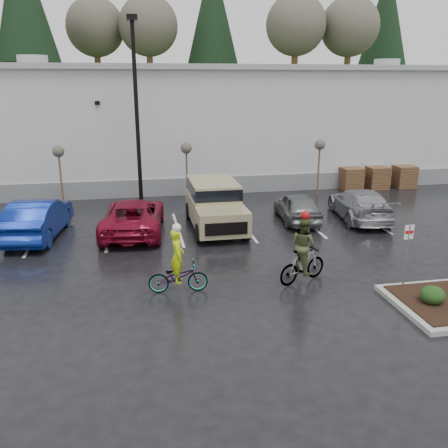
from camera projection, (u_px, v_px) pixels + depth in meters
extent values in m
plane|color=black|center=(288.00, 304.00, 13.99)|extent=(120.00, 120.00, 0.00)
cube|color=silver|center=(193.00, 122.00, 33.65)|extent=(60.00, 15.00, 7.00)
cube|color=slate|center=(210.00, 186.00, 27.43)|extent=(60.00, 0.12, 1.00)
cube|color=#999B9E|center=(192.00, 70.00, 32.62)|extent=(60.50, 15.50, 0.30)
cube|color=#1F3717|center=(168.00, 110.00, 55.42)|extent=(80.00, 25.00, 6.00)
cylinder|color=black|center=(137.00, 119.00, 23.25)|extent=(0.20, 0.20, 9.00)
cube|color=black|center=(132.00, 18.00, 21.91)|extent=(0.50, 1.00, 0.25)
cylinder|color=brown|center=(61.00, 180.00, 24.37)|extent=(0.10, 0.10, 2.80)
sphere|color=#514B41|center=(58.00, 151.00, 23.94)|extent=(0.60, 0.60, 0.60)
cylinder|color=brown|center=(187.00, 176.00, 25.54)|extent=(0.10, 0.10, 2.80)
sphere|color=#514B41|center=(186.00, 148.00, 25.10)|extent=(0.60, 0.60, 0.60)
cylinder|color=brown|center=(318.00, 171.00, 26.88)|extent=(0.10, 0.10, 2.80)
sphere|color=#514B41|center=(320.00, 145.00, 26.44)|extent=(0.60, 0.60, 0.60)
cube|color=brown|center=(351.00, 179.00, 28.48)|extent=(1.20, 1.20, 1.35)
cube|color=brown|center=(377.00, 178.00, 28.78)|extent=(1.20, 1.20, 1.35)
cube|color=brown|center=(404.00, 177.00, 29.10)|extent=(1.20, 1.20, 1.35)
ellipsoid|color=#173311|center=(432.00, 295.00, 13.65)|extent=(0.70, 0.70, 0.52)
cylinder|color=gray|center=(406.00, 258.00, 14.54)|extent=(0.05, 0.05, 2.20)
cube|color=white|center=(409.00, 232.00, 14.29)|extent=(0.30, 0.02, 0.45)
cube|color=red|center=(409.00, 232.00, 14.28)|extent=(0.26, 0.02, 0.10)
imported|color=navy|center=(38.00, 218.00, 19.78)|extent=(2.30, 5.18, 1.65)
imported|color=maroon|center=(133.00, 216.00, 20.39)|extent=(2.96, 5.55, 1.48)
imported|color=slate|center=(297.00, 207.00, 22.13)|extent=(1.90, 4.06, 1.35)
imported|color=#9A9CA2|center=(360.00, 204.00, 22.42)|extent=(2.68, 5.20, 1.44)
imported|color=#3F3F44|center=(178.00, 277.00, 14.71)|extent=(1.87, 0.74, 0.97)
imported|color=#B5DA0C|center=(177.00, 256.00, 14.50)|extent=(0.44, 0.64, 1.69)
sphere|color=silver|center=(177.00, 228.00, 14.24)|extent=(0.28, 0.28, 0.28)
imported|color=#3F3F44|center=(303.00, 265.00, 15.41)|extent=(1.91, 1.25, 1.16)
imported|color=#3D4625|center=(304.00, 245.00, 15.21)|extent=(0.80, 1.01, 1.82)
sphere|color=#990C0C|center=(305.00, 216.00, 14.92)|extent=(0.30, 0.30, 0.30)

